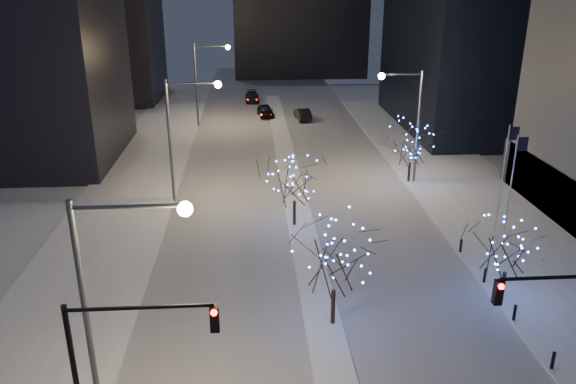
{
  "coord_description": "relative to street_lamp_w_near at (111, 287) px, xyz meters",
  "views": [
    {
      "loc": [
        -3.62,
        -16.66,
        17.25
      ],
      "look_at": [
        -1.39,
        15.3,
        5.0
      ],
      "focal_mm": 35.0,
      "sensor_mm": 36.0,
      "label": 1
    }
  ],
  "objects": [
    {
      "name": "road",
      "position": [
        8.94,
        33.0,
        -6.49
      ],
      "size": [
        20.0,
        130.0,
        0.02
      ],
      "primitive_type": "cube",
      "color": "#AFB5BF",
      "rests_on": "ground"
    },
    {
      "name": "median",
      "position": [
        8.94,
        28.0,
        -6.42
      ],
      "size": [
        2.0,
        80.0,
        0.15
      ],
      "primitive_type": "cube",
      "color": "white",
      "rests_on": "ground"
    },
    {
      "name": "east_sidewalk",
      "position": [
        23.94,
        18.0,
        -6.42
      ],
      "size": [
        10.0,
        90.0,
        0.15
      ],
      "primitive_type": "cube",
      "color": "white",
      "rests_on": "ground"
    },
    {
      "name": "west_sidewalk",
      "position": [
        -5.06,
        18.0,
        -6.42
      ],
      "size": [
        8.0,
        90.0,
        0.15
      ],
      "primitive_type": "cube",
      "color": "white",
      "rests_on": "ground"
    },
    {
      "name": "filler_west_far",
      "position": [
        -17.06,
        68.0,
        1.5
      ],
      "size": [
        18.0,
        16.0,
        16.0
      ],
      "primitive_type": "cube",
      "color": "black",
      "rests_on": "ground"
    },
    {
      "name": "street_lamp_w_near",
      "position": [
        0.0,
        0.0,
        0.0
      ],
      "size": [
        4.4,
        0.56,
        10.0
      ],
      "color": "#595E66",
      "rests_on": "ground"
    },
    {
      "name": "street_lamp_w_mid",
      "position": [
        0.0,
        25.0,
        0.0
      ],
      "size": [
        4.4,
        0.56,
        10.0
      ],
      "color": "#595E66",
      "rests_on": "ground"
    },
    {
      "name": "street_lamp_w_far",
      "position": [
        0.0,
        50.0,
        0.0
      ],
      "size": [
        4.4,
        0.56,
        10.0
      ],
      "color": "#595E66",
      "rests_on": "ground"
    },
    {
      "name": "street_lamp_east",
      "position": [
        19.02,
        28.0,
        -0.05
      ],
      "size": [
        3.9,
        0.56,
        10.0
      ],
      "color": "#595E66",
      "rests_on": "ground"
    },
    {
      "name": "traffic_signal_west",
      "position": [
        0.5,
        -2.0,
        -1.74
      ],
      "size": [
        5.26,
        0.43,
        7.0
      ],
      "color": "black",
      "rests_on": "ground"
    },
    {
      "name": "flagpoles",
      "position": [
        22.3,
        15.25,
        -1.7
      ],
      "size": [
        1.35,
        2.6,
        8.0
      ],
      "color": "silver",
      "rests_on": "east_sidewalk"
    },
    {
      "name": "bollards",
      "position": [
        19.14,
        8.0,
        -5.9
      ],
      "size": [
        0.16,
        12.16,
        0.9
      ],
      "color": "black",
      "rests_on": "east_sidewalk"
    },
    {
      "name": "car_near",
      "position": [
        7.44,
        54.54,
        -5.72
      ],
      "size": [
        2.43,
        4.8,
        1.57
      ],
      "primitive_type": "imported",
      "rotation": [
        0.0,
        0.0,
        0.13
      ],
      "color": "black",
      "rests_on": "ground"
    },
    {
      "name": "car_mid",
      "position": [
        12.19,
        52.52,
        -5.75
      ],
      "size": [
        2.09,
        4.69,
        1.5
      ],
      "primitive_type": "imported",
      "rotation": [
        0.0,
        0.0,
        3.26
      ],
      "color": "black",
      "rests_on": "ground"
    },
    {
      "name": "car_far",
      "position": [
        5.77,
        64.29,
        -5.79
      ],
      "size": [
        2.11,
        4.96,
        1.43
      ],
      "primitive_type": "imported",
      "rotation": [
        0.0,
        0.0,
        0.02
      ],
      "color": "black",
      "rests_on": "ground"
    },
    {
      "name": "holiday_tree_median_near",
      "position": [
        9.44,
        6.43,
        -2.54
      ],
      "size": [
        6.25,
        6.25,
        6.03
      ],
      "color": "black",
      "rests_on": "median"
    },
    {
      "name": "holiday_tree_median_far",
      "position": [
        8.44,
        19.21,
        -2.85
      ],
      "size": [
        5.36,
        5.36,
        5.46
      ],
      "color": "black",
      "rests_on": "median"
    },
    {
      "name": "holiday_tree_plaza_near",
      "position": [
        19.44,
        8.25,
        -3.38
      ],
      "size": [
        3.93,
        3.93,
        4.6
      ],
      "color": "black",
      "rests_on": "east_sidewalk"
    },
    {
      "name": "holiday_tree_plaza_far",
      "position": [
        19.44,
        27.93,
        -2.9
      ],
      "size": [
        5.97,
        5.97,
        5.51
      ],
      "color": "black",
      "rests_on": "east_sidewalk"
    }
  ]
}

